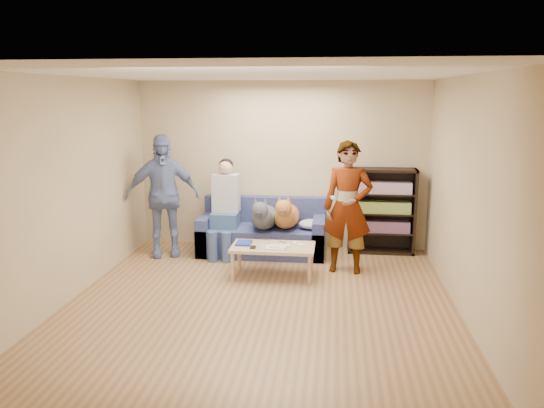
# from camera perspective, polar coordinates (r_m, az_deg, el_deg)

# --- Properties ---
(ground) EXTENTS (5.00, 5.00, 0.00)m
(ground) POSITION_cam_1_polar(r_m,az_deg,el_deg) (6.23, -1.33, -10.85)
(ground) COLOR olive
(ground) RESTS_ON ground
(ceiling) EXTENTS (5.00, 5.00, 0.00)m
(ceiling) POSITION_cam_1_polar(r_m,az_deg,el_deg) (5.76, -1.45, 13.81)
(ceiling) COLOR white
(ceiling) RESTS_ON ground
(wall_back) EXTENTS (4.50, 0.00, 4.50)m
(wall_back) POSITION_cam_1_polar(r_m,az_deg,el_deg) (8.31, 1.06, 4.18)
(wall_back) COLOR tan
(wall_back) RESTS_ON ground
(wall_front) EXTENTS (4.50, 0.00, 4.50)m
(wall_front) POSITION_cam_1_polar(r_m,az_deg,el_deg) (3.47, -7.28, -6.67)
(wall_front) COLOR tan
(wall_front) RESTS_ON ground
(wall_left) EXTENTS (0.00, 5.00, 5.00)m
(wall_left) POSITION_cam_1_polar(r_m,az_deg,el_deg) (6.56, -21.24, 1.35)
(wall_left) COLOR tan
(wall_left) RESTS_ON ground
(wall_right) EXTENTS (0.00, 5.00, 5.00)m
(wall_right) POSITION_cam_1_polar(r_m,az_deg,el_deg) (5.97, 20.52, 0.45)
(wall_right) COLOR tan
(wall_right) RESTS_ON ground
(blanket) EXTENTS (0.40, 0.34, 0.14)m
(blanket) POSITION_cam_1_polar(r_m,az_deg,el_deg) (7.90, 4.32, -2.18)
(blanket) COLOR #B7B8BC
(blanket) RESTS_ON sofa
(person_standing_right) EXTENTS (0.69, 0.49, 1.79)m
(person_standing_right) POSITION_cam_1_polar(r_m,az_deg,el_deg) (7.20, 8.14, -0.37)
(person_standing_right) COLOR gray
(person_standing_right) RESTS_ON ground
(person_standing_left) EXTENTS (1.16, 0.77, 1.83)m
(person_standing_left) POSITION_cam_1_polar(r_m,az_deg,el_deg) (8.04, -11.70, 0.89)
(person_standing_left) COLOR #7B8DC5
(person_standing_left) RESTS_ON ground
(held_controller) EXTENTS (0.07, 0.13, 0.03)m
(held_controller) POSITION_cam_1_polar(r_m,az_deg,el_deg) (6.97, 6.58, 0.67)
(held_controller) COLOR silver
(held_controller) RESTS_ON person_standing_right
(notebook_blue) EXTENTS (0.20, 0.26, 0.03)m
(notebook_blue) POSITION_cam_1_polar(r_m,az_deg,el_deg) (7.14, -3.04, -4.20)
(notebook_blue) COLOR navy
(notebook_blue) RESTS_ON coffee_table
(papers) EXTENTS (0.26, 0.20, 0.02)m
(papers) POSITION_cam_1_polar(r_m,az_deg,el_deg) (6.94, 0.42, -4.70)
(papers) COLOR silver
(papers) RESTS_ON coffee_table
(magazine) EXTENTS (0.22, 0.17, 0.01)m
(magazine) POSITION_cam_1_polar(r_m,az_deg,el_deg) (6.95, 0.69, -4.56)
(magazine) COLOR beige
(magazine) RESTS_ON coffee_table
(camera_silver) EXTENTS (0.11, 0.06, 0.05)m
(camera_silver) POSITION_cam_1_polar(r_m,az_deg,el_deg) (7.17, -0.74, -4.03)
(camera_silver) COLOR silver
(camera_silver) RESTS_ON coffee_table
(controller_a) EXTENTS (0.04, 0.13, 0.03)m
(controller_a) POSITION_cam_1_polar(r_m,az_deg,el_deg) (7.11, 2.45, -4.25)
(controller_a) COLOR white
(controller_a) RESTS_ON coffee_table
(controller_b) EXTENTS (0.09, 0.06, 0.03)m
(controller_b) POSITION_cam_1_polar(r_m,az_deg,el_deg) (7.03, 3.05, -4.45)
(controller_b) COLOR white
(controller_b) RESTS_ON coffee_table
(headphone_cup_a) EXTENTS (0.07, 0.07, 0.02)m
(headphone_cup_a) POSITION_cam_1_polar(r_m,az_deg,el_deg) (7.00, 1.72, -4.54)
(headphone_cup_a) COLOR white
(headphone_cup_a) RESTS_ON coffee_table
(headphone_cup_b) EXTENTS (0.07, 0.07, 0.02)m
(headphone_cup_b) POSITION_cam_1_polar(r_m,az_deg,el_deg) (7.08, 1.78, -4.36)
(headphone_cup_b) COLOR silver
(headphone_cup_b) RESTS_ON coffee_table
(pen_orange) EXTENTS (0.13, 0.06, 0.01)m
(pen_orange) POSITION_cam_1_polar(r_m,az_deg,el_deg) (6.89, -0.21, -4.85)
(pen_orange) COLOR #C6641C
(pen_orange) RESTS_ON coffee_table
(pen_black) EXTENTS (0.13, 0.08, 0.01)m
(pen_black) POSITION_cam_1_polar(r_m,az_deg,el_deg) (7.20, 1.22, -4.12)
(pen_black) COLOR black
(pen_black) RESTS_ON coffee_table
(wallet) EXTENTS (0.07, 0.12, 0.02)m
(wallet) POSITION_cam_1_polar(r_m,az_deg,el_deg) (6.96, -2.06, -4.66)
(wallet) COLOR black
(wallet) RESTS_ON coffee_table
(sofa) EXTENTS (1.90, 0.85, 0.82)m
(sofa) POSITION_cam_1_polar(r_m,az_deg,el_deg) (8.14, -1.00, -3.30)
(sofa) COLOR #515B93
(sofa) RESTS_ON ground
(person_seated) EXTENTS (0.40, 0.73, 1.47)m
(person_seated) POSITION_cam_1_polar(r_m,az_deg,el_deg) (8.00, -5.09, 0.01)
(person_seated) COLOR #3A5A80
(person_seated) RESTS_ON sofa
(dog_gray) EXTENTS (0.39, 1.24, 0.56)m
(dog_gray) POSITION_cam_1_polar(r_m,az_deg,el_deg) (7.82, -0.89, -1.33)
(dog_gray) COLOR #4A4B54
(dog_gray) RESTS_ON sofa
(dog_tan) EXTENTS (0.40, 1.16, 0.57)m
(dog_tan) POSITION_cam_1_polar(r_m,az_deg,el_deg) (7.89, 1.50, -1.19)
(dog_tan) COLOR #C4723B
(dog_tan) RESTS_ON sofa
(coffee_table) EXTENTS (1.10, 0.60, 0.42)m
(coffee_table) POSITION_cam_1_polar(r_m,az_deg,el_deg) (7.06, 0.11, -4.88)
(coffee_table) COLOR tan
(coffee_table) RESTS_ON ground
(bookshelf) EXTENTS (1.00, 0.34, 1.30)m
(bookshelf) POSITION_cam_1_polar(r_m,az_deg,el_deg) (8.24, 11.72, -0.52)
(bookshelf) COLOR black
(bookshelf) RESTS_ON ground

